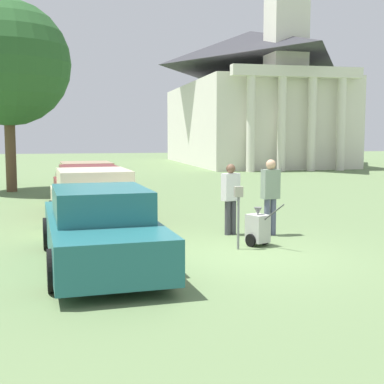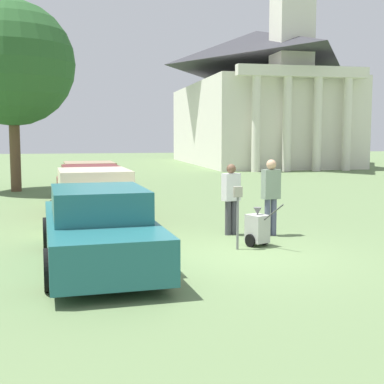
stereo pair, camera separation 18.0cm
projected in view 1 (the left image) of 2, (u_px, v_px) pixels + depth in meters
name	position (u px, v px, depth m)	size (l,w,h in m)	color
ground_plane	(241.00, 256.00, 10.65)	(120.00, 120.00, 0.00)	#607A4C
parked_car_teal	(100.00, 229.00, 9.90)	(2.25, 5.27, 1.45)	#23666B
parked_car_cream	(93.00, 205.00, 12.75)	(2.21, 4.92, 1.60)	beige
parked_car_maroon	(89.00, 193.00, 15.66)	(2.23, 5.23, 1.51)	maroon
parked_car_tan	(86.00, 184.00, 18.66)	(2.27, 4.79, 1.46)	tan
parking_meter	(238.00, 206.00, 11.19)	(0.18, 0.09, 1.33)	slate
person_worker	(231.00, 195.00, 12.84)	(0.47, 0.35, 1.71)	#3F3F47
person_supervisor	(270.00, 192.00, 12.74)	(0.45, 0.29, 1.83)	#515670
equipment_cart	(258.00, 228.00, 11.60)	(0.60, 0.98, 1.00)	#B2B2AD
church	(252.00, 95.00, 43.66)	(10.82, 19.13, 22.78)	silver
shade_tree	(7.00, 63.00, 22.09)	(5.18, 5.18, 7.95)	brown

